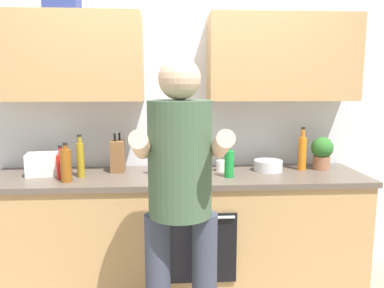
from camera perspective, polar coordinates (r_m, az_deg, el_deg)
ground_plane at (r=3.14m, az=-2.21°, el=-20.90°), size 12.00×12.00×0.00m
back_wall_unit at (r=3.00m, az=-2.54°, el=7.56°), size 4.00×0.38×2.50m
counter at (r=2.94m, az=-2.25°, el=-13.27°), size 2.84×0.67×0.90m
person_standing at (r=2.00m, az=-1.71°, el=-7.10°), size 0.49×0.45×1.71m
bottle_soda at (r=2.73m, az=5.73°, el=-2.99°), size 0.07×0.07×0.25m
bottle_hotsauce at (r=2.83m, az=-19.48°, el=-3.22°), size 0.07×0.07×0.24m
bottle_oil at (r=2.83m, az=-16.78°, el=-2.18°), size 0.05×0.05×0.31m
bottle_vinegar at (r=2.76m, az=-5.49°, el=-2.15°), size 0.06×0.06×0.31m
bottle_syrup at (r=2.72m, az=-18.78°, el=-3.08°), size 0.08×0.08×0.28m
bottle_juice at (r=3.07m, az=16.58°, el=-1.26°), size 0.07×0.07×0.34m
cup_coffee at (r=2.93m, az=4.45°, el=-3.35°), size 0.07×0.07×0.08m
mixing_bowl at (r=2.99m, az=11.62°, el=-3.27°), size 0.22×0.22×0.08m
knife_block at (r=2.94m, az=-11.34°, el=-1.83°), size 0.10×0.14×0.30m
potted_herb at (r=3.14m, az=19.35°, el=-1.09°), size 0.17×0.17×0.26m
grocery_bag_produce at (r=3.01m, az=-21.99°, el=-2.88°), size 0.25×0.23×0.16m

